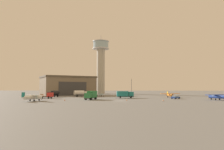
% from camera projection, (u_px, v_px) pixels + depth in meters
% --- Properties ---
extents(ground_plane, '(400.00, 400.00, 0.00)m').
position_uv_depth(ground_plane, '(120.00, 101.00, 68.16)').
color(ground_plane, slate).
extents(control_tower, '(12.18, 12.18, 42.91)m').
position_uv_depth(control_tower, '(101.00, 61.00, 147.06)').
color(control_tower, '#B2AD9E').
rests_on(control_tower, ground_plane).
extents(hangar, '(36.90, 34.05, 11.26)m').
position_uv_depth(hangar, '(68.00, 86.00, 121.83)').
color(hangar, '#7A6B56').
rests_on(hangar, ground_plane).
extents(airplane_white, '(9.48, 7.71, 3.03)m').
position_uv_depth(airplane_white, '(33.00, 97.00, 66.28)').
color(airplane_white, white).
rests_on(airplane_white, ground_plane).
extents(airplane_blue, '(9.39, 7.54, 2.95)m').
position_uv_depth(airplane_blue, '(217.00, 96.00, 71.92)').
color(airplane_blue, '#2847A8').
rests_on(airplane_blue, ground_plane).
extents(airplane_orange, '(9.02, 7.06, 2.65)m').
position_uv_depth(airplane_orange, '(170.00, 95.00, 90.36)').
color(airplane_orange, orange).
rests_on(airplane_orange, ground_plane).
extents(truck_flatbed_red, '(6.83, 3.81, 2.42)m').
position_uv_depth(truck_flatbed_red, '(47.00, 96.00, 82.30)').
color(truck_flatbed_red, '#38383D').
rests_on(truck_flatbed_red, ground_plane).
extents(truck_fuel_tanker_black, '(4.82, 6.19, 3.02)m').
position_uv_depth(truck_fuel_tanker_black, '(54.00, 93.00, 95.66)').
color(truck_fuel_tanker_black, '#38383D').
rests_on(truck_fuel_tanker_black, ground_plane).
extents(truck_box_green, '(4.22, 6.74, 3.22)m').
position_uv_depth(truck_box_green, '(91.00, 95.00, 74.59)').
color(truck_box_green, '#38383D').
rests_on(truck_box_green, ground_plane).
extents(truck_fuel_tanker_white, '(7.45, 5.49, 3.04)m').
position_uv_depth(truck_fuel_tanker_white, '(81.00, 93.00, 98.82)').
color(truck_fuel_tanker_white, '#38383D').
rests_on(truck_fuel_tanker_white, ground_plane).
extents(truck_box_teal, '(7.34, 3.70, 2.95)m').
position_uv_depth(truck_box_teal, '(125.00, 94.00, 85.27)').
color(truck_box_teal, '#38383D').
rests_on(truck_box_teal, ground_plane).
extents(car_blue, '(4.19, 4.39, 1.37)m').
position_uv_depth(car_blue, '(175.00, 97.00, 79.51)').
color(car_blue, '#2847A8').
rests_on(car_blue, ground_plane).
extents(car_silver, '(4.41, 3.80, 1.37)m').
position_uv_depth(car_silver, '(100.00, 95.00, 102.33)').
color(car_silver, '#B7BABF').
rests_on(car_silver, ground_plane).
extents(light_post_north, '(0.44, 0.44, 9.78)m').
position_uv_depth(light_post_north, '(131.00, 85.00, 118.80)').
color(light_post_north, '#38383D').
rests_on(light_post_north, ground_plane).
extents(traffic_cone_near_left, '(0.36, 0.36, 0.55)m').
position_uv_depth(traffic_cone_near_left, '(163.00, 100.00, 66.81)').
color(traffic_cone_near_left, black).
rests_on(traffic_cone_near_left, ground_plane).
extents(traffic_cone_near_right, '(0.36, 0.36, 0.64)m').
position_uv_depth(traffic_cone_near_right, '(65.00, 100.00, 68.62)').
color(traffic_cone_near_right, black).
rests_on(traffic_cone_near_right, ground_plane).
extents(traffic_cone_mid_apron, '(0.36, 0.36, 0.74)m').
position_uv_depth(traffic_cone_mid_apron, '(127.00, 99.00, 69.60)').
color(traffic_cone_mid_apron, black).
rests_on(traffic_cone_mid_apron, ground_plane).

